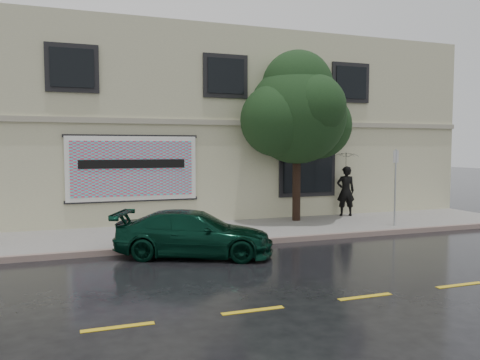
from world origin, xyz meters
name	(u,v)px	position (x,y,z in m)	size (l,w,h in m)	color
ground	(285,255)	(0.00, 0.00, 0.00)	(90.00, 90.00, 0.00)	black
sidewalk	(242,231)	(0.00, 3.25, 0.07)	(20.00, 3.50, 0.15)	gray
curb	(263,241)	(0.00, 1.50, 0.07)	(20.00, 0.18, 0.16)	slate
road_marking	(365,297)	(0.00, -3.50, 0.01)	(19.00, 0.12, 0.01)	gold
building	(197,130)	(0.00, 9.00, 3.50)	(20.00, 8.12, 7.00)	#B6B693
billboard	(133,168)	(-3.20, 4.92, 2.05)	(4.30, 0.16, 2.20)	white
car	(194,233)	(-2.18, 0.70, 0.57)	(1.74, 3.94, 1.15)	black
pedestrian	(346,191)	(4.64, 4.60, 1.09)	(0.69, 0.45, 1.88)	black
umbrella	(346,156)	(4.64, 4.60, 2.40)	(1.00, 1.00, 0.74)	black
street_tree	(297,115)	(2.38, 4.20, 3.86)	(3.44, 3.44, 5.45)	black
sign_pole	(395,180)	(4.96, 2.12, 1.67)	(0.29, 0.14, 2.53)	#A0A5A9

